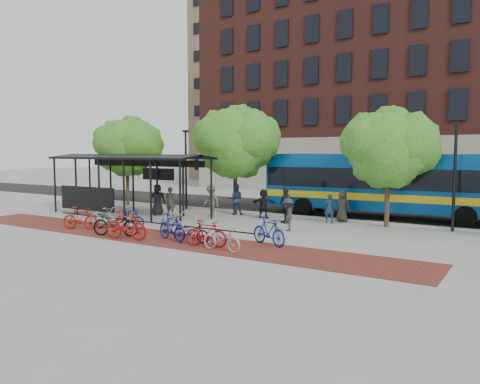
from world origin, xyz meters
The scene contains 33 objects.
ground centered at (0.00, 0.00, 0.00)m, with size 160.00×160.00×0.00m, color #9E9E99.
asphalt_street centered at (0.00, 8.00, 0.01)m, with size 160.00×8.00×0.01m, color black.
curb centered at (0.00, 4.00, 0.06)m, with size 160.00×0.25×0.12m, color #B7B7B2.
brick_strip centered at (-2.00, -5.00, 0.00)m, with size 24.00×3.00×0.01m, color maroon.
bike_rack_rail centered at (-3.30, -4.10, 0.00)m, with size 12.00×0.05×0.95m, color black.
building_tower centered at (-16.00, 40.00, 15.00)m, with size 22.00×22.00×30.00m, color #7A664C.
bus_shelter centered at (-8.13, -0.48, 3.00)m, with size 10.60×3.07×3.60m.
tree_a centered at (-11.91, 3.35, 4.24)m, with size 4.90×4.00×6.18m.
tree_b centered at (-2.90, 3.35, 4.46)m, with size 5.15×4.20×6.47m.
tree_c centered at (6.09, 3.35, 4.05)m, with size 4.66×3.80×5.92m.
lamp_post_left centered at (-7.00, 3.60, 2.75)m, with size 0.35×0.20×5.12m.
lamp_post_right centered at (9.00, 3.60, 2.75)m, with size 0.35×0.20×5.12m.
bus centered at (5.01, 6.38, 2.07)m, with size 13.51×3.67×3.61m.
bike_1 centered at (-6.31, -5.37, 0.55)m, with size 0.51×1.82×1.09m, color maroon.
bike_2 centered at (-5.45, -4.71, 0.55)m, with size 0.73×2.11×1.11m, color #A8A8AB.
bike_3 centered at (-4.48, -3.89, 0.49)m, with size 0.46×1.64×0.99m, color navy.
bike_4 centered at (-3.51, -5.73, 0.56)m, with size 0.75×2.15×1.13m, color black.
bike_5 centered at (-2.48, -6.10, 0.62)m, with size 0.58×2.06×1.24m, color #9E150E.
bike_6 centered at (-1.63, -4.07, 0.54)m, with size 0.72×2.06×1.08m, color #9D9D9F.
bike_7 centered at (-0.66, -5.26, 0.58)m, with size 0.54×1.93×1.16m, color navy.
bike_8 centered at (0.24, -5.10, 0.44)m, with size 0.59×1.69×0.89m, color black.
bike_9 centered at (1.28, -5.47, 0.53)m, with size 0.50×1.78×1.07m, color maroon.
bike_10 centered at (2.25, -5.78, 0.46)m, with size 0.61×1.74×0.92m, color #A6A5A8.
bike_11 centered at (3.24, -3.90, 0.57)m, with size 0.54×1.90×1.14m, color navy.
pedestrian_0 centered at (-6.63, 0.45, 0.92)m, with size 0.90×0.59×1.84m, color black.
pedestrian_1 centered at (-5.75, 0.59, 0.85)m, with size 0.62×0.40×1.69m, color #3A312E.
pedestrian_2 centered at (-2.80, 3.04, 0.92)m, with size 0.89×0.70×1.84m, color #1F2C4A.
pedestrian_3 centered at (-3.73, 1.86, 0.90)m, with size 1.17×0.67×1.81m, color brown.
pedestrian_4 centered at (1.16, 1.74, 0.95)m, with size 1.11×0.46×1.90m, color black.
pedestrian_5 centered at (-0.69, 2.67, 0.83)m, with size 1.54×0.49×1.66m, color black.
pedestrian_6 centered at (3.52, 3.80, 0.85)m, with size 0.83×0.54×1.70m, color #3D3730.
pedestrian_7 centered at (3.13, 2.90, 0.77)m, with size 0.56×0.37×1.54m, color #1F3249.
pedestrian_9 centered at (2.37, -0.43, 0.78)m, with size 1.01×0.58×1.57m, color #292929.
Camera 1 is at (12.14, -20.17, 3.77)m, focal length 35.00 mm.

